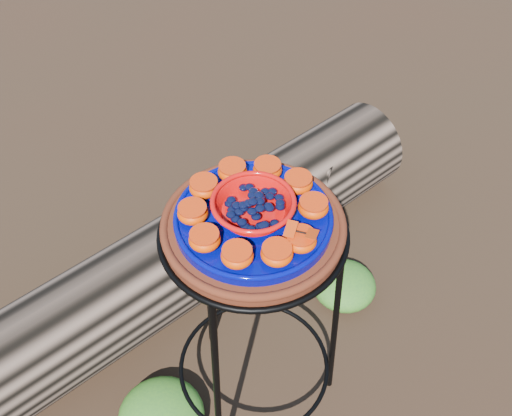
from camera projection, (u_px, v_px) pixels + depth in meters
ground at (254, 391)px, 1.85m from camera, size 60.00×60.00×0.00m
plant_stand at (254, 325)px, 1.59m from camera, size 0.44×0.44×0.70m
terracotta_saucer at (253, 228)px, 1.33m from camera, size 0.38×0.38×0.03m
cobalt_plate at (253, 219)px, 1.31m from camera, size 0.32×0.32×0.02m
red_bowl at (253, 208)px, 1.28m from camera, size 0.16×0.16×0.05m
glass_gems at (253, 197)px, 1.26m from camera, size 0.13×0.13×0.02m
orange_half_0 at (301, 240)px, 1.23m from camera, size 0.06×0.06×0.03m
orange_half_1 at (313, 207)px, 1.29m from camera, size 0.06×0.06×0.03m
orange_half_2 at (298, 183)px, 1.34m from camera, size 0.06×0.06×0.03m
orange_half_3 at (267, 170)px, 1.37m from camera, size 0.06×0.06×0.03m
orange_half_4 at (232, 171)px, 1.37m from camera, size 0.06×0.06×0.03m
orange_half_5 at (204, 187)px, 1.33m from camera, size 0.06×0.06×0.03m
orange_half_6 at (193, 213)px, 1.28m from camera, size 0.06×0.06×0.03m
orange_half_7 at (205, 239)px, 1.23m from camera, size 0.06×0.06×0.03m
orange_half_8 at (237, 256)px, 1.21m from camera, size 0.06×0.06×0.03m
orange_half_9 at (277, 254)px, 1.21m from camera, size 0.06×0.06×0.03m
butterfly at (301, 232)px, 1.22m from camera, size 0.09×0.08×0.01m
driftwood_log at (200, 247)px, 2.03m from camera, size 1.62×0.53×0.30m
foliage_left at (161, 416)px, 1.74m from camera, size 0.24×0.24×0.12m
foliage_right at (344, 285)px, 2.05m from camera, size 0.20×0.20×0.10m
foliage_back at (148, 277)px, 2.04m from camera, size 0.28×0.28×0.14m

